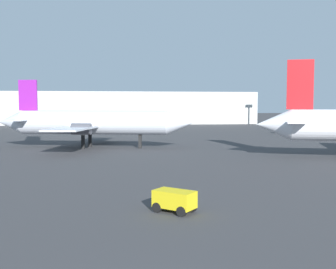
# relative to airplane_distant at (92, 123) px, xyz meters

# --- Properties ---
(airplane_distant) EXTENTS (29.40, 24.01, 10.07)m
(airplane_distant) POSITION_rel_airplane_distant_xyz_m (0.00, 0.00, 0.00)
(airplane_distant) COLOR silver
(airplane_distant) RESTS_ON ground_plane
(baggage_cart) EXTENTS (2.67, 2.55, 1.30)m
(baggage_cart) POSITION_rel_airplane_distant_xyz_m (6.70, -37.10, -2.99)
(baggage_cart) COLOR gold
(baggage_cart) RESTS_ON ground_plane
(light_mast_right) EXTENTS (2.40, 0.50, 18.07)m
(light_mast_right) POSITION_rel_airplane_distant_xyz_m (51.79, 44.42, 6.53)
(light_mast_right) COLOR slate
(light_mast_right) RESTS_ON ground_plane
(terminal_building) EXTENTS (99.54, 18.95, 10.69)m
(terminal_building) POSITION_rel_airplane_distant_xyz_m (1.06, 78.78, 1.60)
(terminal_building) COLOR #B7B7B2
(terminal_building) RESTS_ON ground_plane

